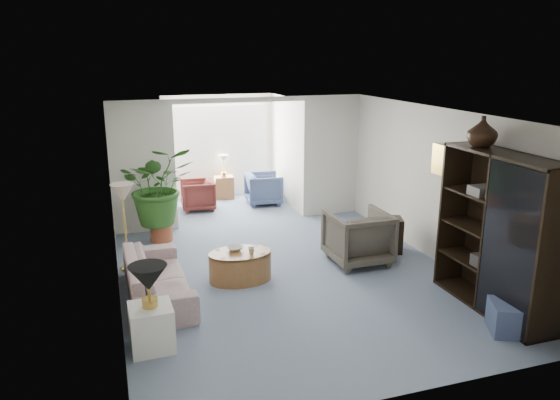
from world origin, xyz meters
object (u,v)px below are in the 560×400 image
object	(u,v)px
plant_pot	(162,232)
sunroom_table	(224,187)
sunroom_chair_blue	(264,189)
coffee_cup	(251,250)
end_table	(152,327)
wingback_chair	(358,237)
cabinet_urn	(482,132)
sofa	(157,277)
floor_lamp	(122,193)
entertainment_cabinet	(498,234)
framed_picture	(445,161)
coffee_bowl	(235,248)
ottoman	(510,318)
side_table_dark	(387,235)
coffee_table	(240,266)
sunroom_chair_maroon	(198,195)
table_lamp	(148,278)

from	to	relation	value
plant_pot	sunroom_table	world-z (taller)	sunroom_table
sunroom_chair_blue	coffee_cup	bearing A→B (deg)	165.49
end_table	wingback_chair	xyz separation A→B (m)	(3.43, 1.66, 0.17)
wingback_chair	cabinet_urn	world-z (taller)	cabinet_urn
sofa	floor_lamp	xyz separation A→B (m)	(-0.35, 1.18, 0.95)
entertainment_cabinet	framed_picture	bearing A→B (deg)	81.75
coffee_bowl	ottoman	world-z (taller)	coffee_bowl
coffee_bowl	cabinet_urn	size ratio (longest dim) A/B	0.58
ottoman	wingback_chair	bearing A→B (deg)	106.32
side_table_dark	ottoman	distance (m)	2.95
coffee_table	entertainment_cabinet	xyz separation A→B (m)	(2.98, -1.93, 0.83)
coffee_cup	plant_pot	size ratio (longest dim) A/B	0.24
coffee_cup	sunroom_chair_maroon	size ratio (longest dim) A/B	0.13
end_table	side_table_dark	bearing A→B (deg)	25.37
side_table_dark	sunroom_table	xyz separation A→B (m)	(-1.91, 4.29, -0.04)
coffee_cup	entertainment_cabinet	size ratio (longest dim) A/B	0.05
end_table	table_lamp	xyz separation A→B (m)	(0.00, 0.00, 0.62)
plant_pot	floor_lamp	bearing A→B (deg)	-118.68
coffee_bowl	sunroom_chair_maroon	size ratio (longest dim) A/B	0.33
wingback_chair	ottoman	size ratio (longest dim) A/B	2.02
coffee_bowl	sunroom_chair_maroon	xyz separation A→B (m)	(0.08, 3.85, -0.15)
end_table	entertainment_cabinet	world-z (taller)	entertainment_cabinet
cabinet_urn	sunroom_chair_maroon	distance (m)	6.45
sofa	framed_picture	bearing A→B (deg)	-93.11
table_lamp	coffee_bowl	distance (m)	2.20
side_table_dark	sunroom_chair_maroon	size ratio (longest dim) A/B	0.83
coffee_bowl	cabinet_urn	bearing A→B (deg)	-26.85
sunroom_chair_blue	cabinet_urn	bearing A→B (deg)	-160.62
side_table_dark	cabinet_urn	xyz separation A→B (m)	(0.28, -1.83, 2.02)
table_lamp	ottoman	size ratio (longest dim) A/B	0.93
framed_picture	wingback_chair	bearing A→B (deg)	159.71
wingback_chair	sunroom_table	xyz separation A→B (m)	(-1.21, 4.59, -0.17)
floor_lamp	wingback_chair	xyz separation A→B (m)	(3.59, -0.88, -0.82)
table_lamp	coffee_table	xyz separation A→B (m)	(1.44, 1.56, -0.66)
sofa	ottoman	bearing A→B (deg)	-121.55
sunroom_chair_blue	wingback_chair	bearing A→B (deg)	-168.79
wingback_chair	sunroom_chair_maroon	xyz separation A→B (m)	(-1.96, 3.84, -0.11)
end_table	cabinet_urn	distance (m)	4.87
entertainment_cabinet	sunroom_table	xyz separation A→B (m)	(-2.19, 6.63, -0.79)
sunroom_table	end_table	bearing A→B (deg)	-109.56
wingback_chair	sunroom_chair_maroon	bearing A→B (deg)	-63.33
framed_picture	sunroom_chair_maroon	xyz separation A→B (m)	(-3.17, 4.29, -1.37)
sunroom_table	ottoman	bearing A→B (deg)	-74.67
side_table_dark	sunroom_chair_blue	bearing A→B (deg)	108.13
table_lamp	cabinet_urn	distance (m)	4.64
table_lamp	sunroom_chair_blue	world-z (taller)	table_lamp
framed_picture	plant_pot	size ratio (longest dim) A/B	1.25
coffee_table	entertainment_cabinet	distance (m)	3.64
sunroom_chair_blue	sofa	bearing A→B (deg)	150.65
end_table	entertainment_cabinet	distance (m)	4.50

